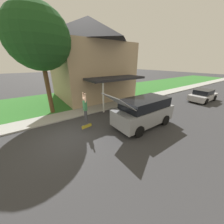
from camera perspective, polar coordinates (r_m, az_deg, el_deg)
The scene contains 9 objects.
ground_plane at distance 8.36m, azimuth -18.20°, elevation -11.07°, with size 120.00×120.00×0.00m, color #333335.
lawn at distance 17.34m, azimuth -7.72°, elevation 7.25°, with size 10.00×80.00×0.08m.
sidewalk at distance 13.74m, azimuth 1.01°, elevation 3.54°, with size 1.80×80.00×0.10m.
house at distance 17.19m, azimuth -9.78°, elevation 23.12°, with size 10.93×9.14×9.12m.
lawn_tree_near at distance 12.13m, azimuth -30.54°, elevation 26.96°, with size 4.69×4.69×8.30m.
suv_parked at distance 9.25m, azimuth 14.15°, elevation 0.25°, with size 2.17×5.18×2.70m.
car_down_street at distance 18.57m, azimuth 36.15°, elevation 6.13°, with size 1.90×4.06×1.36m.
skateboarder at distance 8.31m, azimuth -12.20°, elevation 2.03°, with size 0.41×0.23×2.00m.
skateboard at distance 8.70m, azimuth -11.46°, elevation -6.36°, with size 0.26×0.78×0.27m.
Camera 1 is at (6.88, -1.75, 4.41)m, focal length 20.00 mm.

